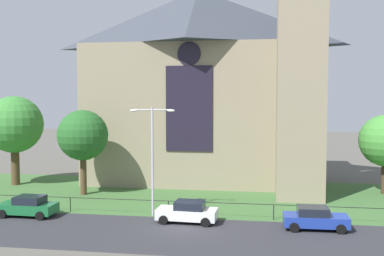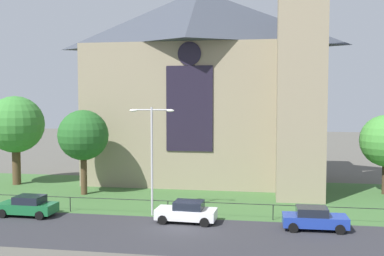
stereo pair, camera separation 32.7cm
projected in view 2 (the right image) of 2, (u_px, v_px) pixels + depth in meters
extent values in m
plane|color=#56544C|center=(202.00, 195.00, 41.15)|extent=(160.00, 160.00, 0.00)
cube|color=#2D2D33|center=(176.00, 234.00, 29.34)|extent=(120.00, 8.00, 0.01)
cube|color=#3D6633|center=(199.00, 200.00, 39.19)|extent=(120.00, 20.00, 0.01)
cube|color=gray|center=(199.00, 114.00, 48.89)|extent=(22.00, 12.00, 14.00)
pyramid|color=#383D47|center=(199.00, 19.00, 48.22)|extent=(22.00, 12.00, 6.00)
cube|color=black|center=(189.00, 109.00, 42.89)|extent=(4.40, 0.16, 8.00)
cylinder|color=black|center=(189.00, 54.00, 42.55)|extent=(2.20, 0.15, 2.20)
cube|color=gray|center=(301.00, 94.00, 39.27)|extent=(4.00, 4.00, 18.00)
cylinder|color=black|center=(168.00, 201.00, 33.94)|extent=(30.70, 0.05, 0.05)
cylinder|color=black|center=(70.00, 204.00, 35.22)|extent=(0.07, 0.07, 1.10)
cylinder|color=black|center=(168.00, 208.00, 33.98)|extent=(0.06, 0.07, 1.10)
cylinder|color=black|center=(273.00, 212.00, 32.74)|extent=(0.06, 0.07, 1.10)
cylinder|color=#4C3823|center=(84.00, 174.00, 41.37)|extent=(0.56, 0.56, 3.68)
sphere|color=#235B23|center=(83.00, 135.00, 41.13)|extent=(4.52, 4.52, 4.52)
cylinder|color=#4C3823|center=(16.00, 165.00, 46.10)|extent=(0.82, 0.82, 3.94)
sphere|color=#387F33|center=(15.00, 124.00, 45.82)|extent=(5.66, 5.66, 5.66)
cylinder|color=#B2B2B7|center=(152.00, 162.00, 33.84)|extent=(0.16, 0.16, 8.04)
cylinder|color=#B2B2B7|center=(142.00, 110.00, 33.69)|extent=(1.40, 0.10, 0.10)
cylinder|color=#B2B2B7|center=(161.00, 110.00, 33.47)|extent=(1.40, 0.10, 0.10)
ellipsoid|color=white|center=(133.00, 110.00, 33.81)|extent=(0.57, 0.26, 0.20)
ellipsoid|color=white|center=(170.00, 111.00, 33.36)|extent=(0.57, 0.26, 0.20)
cube|color=#196033|center=(27.00, 208.00, 33.91)|extent=(4.24, 1.88, 0.70)
cube|color=black|center=(30.00, 199.00, 33.84)|extent=(2.03, 1.64, 0.55)
cylinder|color=black|center=(2.00, 214.00, 33.32)|extent=(0.64, 0.23, 0.64)
cylinder|color=black|center=(16.00, 208.00, 35.08)|extent=(0.64, 0.23, 0.64)
cylinder|color=black|center=(40.00, 216.00, 32.78)|extent=(0.64, 0.23, 0.64)
cylinder|color=black|center=(52.00, 209.00, 34.55)|extent=(0.64, 0.23, 0.64)
cube|color=silver|center=(186.00, 214.00, 32.16)|extent=(4.28, 2.00, 0.70)
cube|color=black|center=(189.00, 205.00, 32.08)|extent=(2.07, 1.69, 0.55)
cylinder|color=black|center=(162.00, 220.00, 31.61)|extent=(0.65, 0.25, 0.64)
cylinder|color=black|center=(169.00, 213.00, 33.37)|extent=(0.65, 0.25, 0.64)
cylinder|color=black|center=(204.00, 222.00, 31.00)|extent=(0.65, 0.25, 0.64)
cylinder|color=black|center=(209.00, 216.00, 32.76)|extent=(0.65, 0.25, 0.64)
cube|color=#1E3899|center=(315.00, 221.00, 30.38)|extent=(4.24, 1.91, 0.70)
cube|color=black|center=(312.00, 211.00, 30.37)|extent=(2.04, 1.65, 0.55)
cylinder|color=black|center=(335.00, 222.00, 31.09)|extent=(0.65, 0.24, 0.64)
cylinder|color=black|center=(340.00, 230.00, 29.31)|extent=(0.65, 0.24, 0.64)
cylinder|color=black|center=(291.00, 220.00, 31.49)|extent=(0.65, 0.24, 0.64)
cylinder|color=black|center=(293.00, 228.00, 29.71)|extent=(0.65, 0.24, 0.64)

